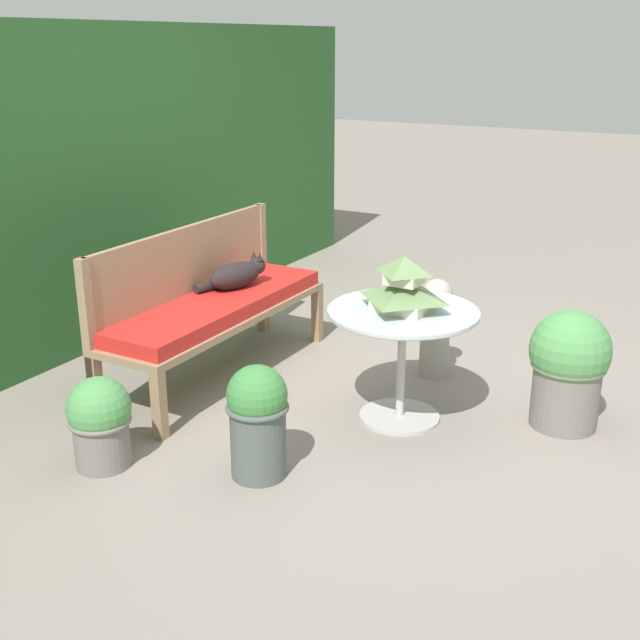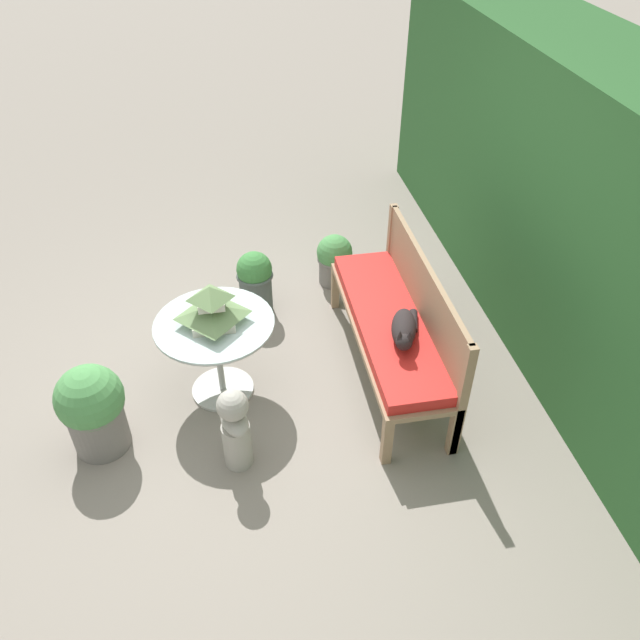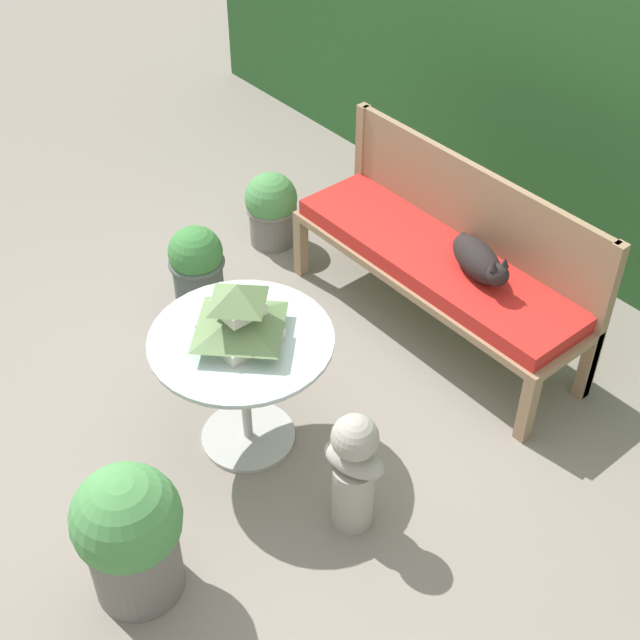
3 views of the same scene
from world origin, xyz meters
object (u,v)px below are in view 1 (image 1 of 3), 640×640
Objects in this scene: garden_bench at (218,311)px; patio_table at (402,333)px; potted_plant_bench_left at (258,418)px; pagoda_birdhouse at (404,287)px; potted_plant_bench_right at (568,367)px; garden_bust at (435,325)px; cat at (236,275)px; potted_plant_table_far at (100,421)px.

patio_table is (0.00, -1.19, 0.07)m from garden_bench.
patio_table is at bearing -20.88° from potted_plant_bench_left.
garden_bench is at bearing 90.11° from pagoda_birdhouse.
potted_plant_bench_left is 0.87× the size of potted_plant_bench_right.
garden_bust is at bearing -59.82° from garden_bench.
pagoda_birdhouse is at bearing -20.88° from potted_plant_bench_left.
cat is at bearing 93.56° from garden_bust.
potted_plant_bench_right reaches higher than patio_table.
potted_plant_bench_left is 1.66m from potted_plant_bench_right.
cat is at bearing 38.58° from potted_plant_bench_left.
cat reaches higher than garden_bench.
pagoda_birdhouse reaches higher than patio_table.
potted_plant_table_far is at bearing 138.34° from patio_table.
garden_bench is at bearing 90.11° from patio_table.
pagoda_birdhouse is 0.60× the size of garden_bust.
potted_plant_bench_right is at bearing -65.87° from pagoda_birdhouse.
pagoda_birdhouse reaches higher than potted_plant_bench_left.
potted_plant_bench_right reaches higher than garden_bust.
garden_bench is 1.18m from potted_plant_table_far.
cat is (0.24, 0.03, 0.16)m from garden_bench.
cat reaches higher than garden_bust.
pagoda_birdhouse reaches higher than garden_bust.
garden_bust reaches higher than potted_plant_bench_left.
garden_bust is at bearing 5.73° from pagoda_birdhouse.
cat is 0.57× the size of patio_table.
potted_plant_bench_left is (-0.87, 0.33, -0.45)m from pagoda_birdhouse.
garden_bench is at bearing 44.58° from potted_plant_bench_left.
pagoda_birdhouse is 1.63m from potted_plant_table_far.
cat is 0.81× the size of potted_plant_bench_left.
potted_plant_bench_right is (0.12, -2.00, -0.24)m from cat.
potted_plant_bench_left is (-0.87, -0.85, -0.12)m from garden_bench.
garden_bust is 0.96× the size of potted_plant_bench_right.
garden_bench is 1.19m from patio_table.
potted_plant_table_far is (-1.16, 1.03, -0.26)m from patio_table.
garden_bench is at bearing 100.19° from potted_plant_bench_right.
potted_plant_bench_left is at bearing -67.47° from potted_plant_table_far.
potted_plant_bench_right reaches higher than potted_plant_bench_left.
potted_plant_bench_right is (1.51, -1.82, 0.10)m from potted_plant_table_far.
garden_bench is 3.73× the size of potted_plant_table_far.
garden_bust is 1.34× the size of potted_plant_table_far.
garden_bust is at bearing 70.75° from potted_plant_bench_right.
patio_table is at bearing -89.89° from garden_bench.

